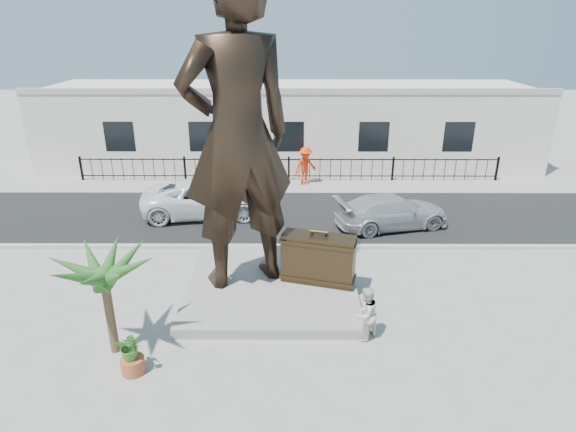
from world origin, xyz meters
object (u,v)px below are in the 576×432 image
object	(u,v)px
suitcase	(318,259)
car_white	(207,198)
statue	(237,136)
tourist	(366,314)

from	to	relation	value
suitcase	car_white	xyz separation A→B (m)	(-4.48, 6.35, -0.31)
statue	tourist	world-z (taller)	statue
tourist	suitcase	bearing A→B (deg)	-109.28
statue	car_white	size ratio (longest dim) A/B	1.67
suitcase	car_white	size ratio (longest dim) A/B	0.41
tourist	statue	bearing A→B (deg)	-80.93
suitcase	tourist	xyz separation A→B (m)	(1.11, -2.53, -0.32)
statue	suitcase	size ratio (longest dim) A/B	4.11
statue	tourist	bearing A→B (deg)	117.28
statue	suitcase	xyz separation A→B (m)	(2.36, -0.18, -3.78)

